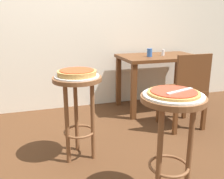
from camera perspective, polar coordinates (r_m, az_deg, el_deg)
name	(u,v)px	position (r m, az deg, el deg)	size (l,w,h in m)	color
ground_plane	(95,170)	(2.15, -3.96, -17.86)	(6.00, 6.00, 0.00)	#4C2D19
stool_foreground	(171,124)	(1.64, 13.43, -7.70)	(0.41, 0.41, 0.73)	brown
serving_plate_foreground	(173,95)	(1.58, 13.87, -1.25)	(0.38, 0.38, 0.01)	white
pizza_foreground	(174,93)	(1.57, 13.91, -0.69)	(0.32, 0.32, 0.02)	#B78442
stool_middle	(78,99)	(2.12, -7.80, -2.06)	(0.41, 0.41, 0.73)	brown
serving_plate_middle	(77,76)	(2.07, -8.00, 3.04)	(0.37, 0.37, 0.01)	silver
pizza_middle	(77,73)	(2.06, -8.03, 3.81)	(0.32, 0.32, 0.05)	tan
dining_table	(159,64)	(3.39, 10.64, 5.70)	(1.04, 0.66, 0.73)	#5B3319
cup_near_edge	(150,53)	(3.24, 8.58, 8.34)	(0.07, 0.07, 0.10)	#3360B2
condiment_shaker	(163,53)	(3.36, 11.58, 8.27)	(0.04, 0.04, 0.08)	white
wooden_chair	(186,88)	(2.83, 16.51, 0.29)	(0.41, 0.41, 0.85)	#5B3319
pizza_server_knife	(180,91)	(1.57, 15.25, -0.30)	(0.22, 0.02, 0.01)	silver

